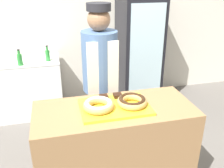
{
  "coord_description": "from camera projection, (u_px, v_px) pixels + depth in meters",
  "views": [
    {
      "loc": [
        -0.46,
        -1.79,
        1.95
      ],
      "look_at": [
        0.0,
        0.1,
        1.09
      ],
      "focal_mm": 40.0,
      "sensor_mm": 36.0,
      "label": 1
    }
  ],
  "objects": [
    {
      "name": "wall_back",
      "position": [
        81.0,
        17.0,
        3.83
      ],
      "size": [
        8.0,
        0.06,
        2.7
      ],
      "color": "silver",
      "rests_on": "ground_plane"
    },
    {
      "name": "display_counter",
      "position": [
        115.0,
        151.0,
        2.29
      ],
      "size": [
        1.36,
        0.6,
        0.91
      ],
      "color": "#997047",
      "rests_on": "ground_plane"
    },
    {
      "name": "serving_tray",
      "position": [
        115.0,
        107.0,
        2.11
      ],
      "size": [
        0.58,
        0.4,
        0.02
      ],
      "color": "yellow",
      "rests_on": "display_counter"
    },
    {
      "name": "donut_light_glaze",
      "position": [
        98.0,
        105.0,
        2.03
      ],
      "size": [
        0.25,
        0.25,
        0.07
      ],
      "color": "tan",
      "rests_on": "serving_tray"
    },
    {
      "name": "donut_chocolate_glaze",
      "position": [
        132.0,
        101.0,
        2.1
      ],
      "size": [
        0.25,
        0.25,
        0.07
      ],
      "color": "tan",
      "rests_on": "serving_tray"
    },
    {
      "name": "brownie_back_left",
      "position": [
        104.0,
        97.0,
        2.21
      ],
      "size": [
        0.07,
        0.07,
        0.03
      ],
      "color": "black",
      "rests_on": "serving_tray"
    },
    {
      "name": "brownie_back_right",
      "position": [
        118.0,
        95.0,
        2.24
      ],
      "size": [
        0.07,
        0.07,
        0.03
      ],
      "color": "black",
      "rests_on": "serving_tray"
    },
    {
      "name": "baker_person",
      "position": [
        100.0,
        82.0,
        2.62
      ],
      "size": [
        0.36,
        0.36,
        1.71
      ],
      "color": "#4C4C51",
      "rests_on": "ground_plane"
    },
    {
      "name": "beverage_fridge",
      "position": [
        139.0,
        50.0,
        3.85
      ],
      "size": [
        0.6,
        0.67,
        1.74
      ],
      "color": "black",
      "rests_on": "ground_plane"
    },
    {
      "name": "chest_freezer",
      "position": [
        29.0,
        87.0,
        3.67
      ],
      "size": [
        0.94,
        0.59,
        0.84
      ],
      "color": "white",
      "rests_on": "ground_plane"
    },
    {
      "name": "bottle_green",
      "position": [
        20.0,
        59.0,
        3.27
      ],
      "size": [
        0.07,
        0.07,
        0.22
      ],
      "color": "#2D8C38",
      "rests_on": "chest_freezer"
    },
    {
      "name": "bottle_green_b",
      "position": [
        48.0,
        55.0,
        3.43
      ],
      "size": [
        0.06,
        0.06,
        0.22
      ],
      "color": "#2D8C38",
      "rests_on": "chest_freezer"
    }
  ]
}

